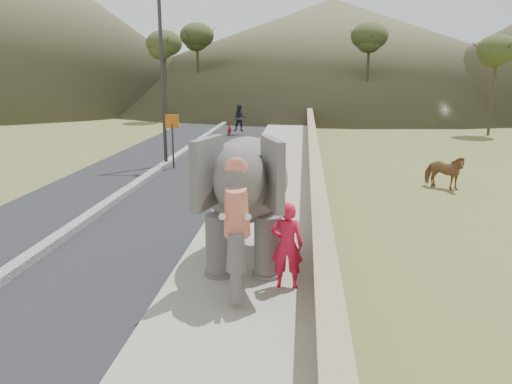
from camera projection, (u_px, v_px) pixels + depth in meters
ground at (220, 357)px, 7.75m from camera, size 160.00×160.00×0.00m
road at (128, 193)px, 17.87m from camera, size 7.00×120.00×0.03m
median at (128, 190)px, 17.85m from camera, size 0.35×120.00×0.22m
walkway at (267, 194)px, 17.39m from camera, size 3.00×120.00×0.15m
parapet at (315, 182)px, 17.12m from camera, size 0.30×120.00×1.10m
lamppost at (168, 56)px, 21.54m from camera, size 1.76×0.36×8.00m
signboard at (172, 132)px, 21.77m from camera, size 0.60×0.08×2.40m
cow at (444, 172)px, 18.36m from camera, size 1.65×1.43×1.29m
distant_car at (480, 113)px, 41.52m from camera, size 4.47×2.46×1.44m
hill_far at (332, 49)px, 73.18m from camera, size 80.00×80.00×14.00m
elephant_and_man at (247, 197)px, 10.97m from camera, size 2.35×4.10×2.92m
motorcyclist at (236, 123)px, 32.92m from camera, size 1.51×1.66×2.04m
trees at (365, 74)px, 39.19m from camera, size 46.91×40.97×9.02m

